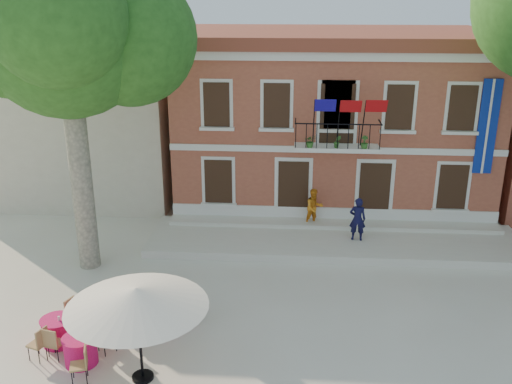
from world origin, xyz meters
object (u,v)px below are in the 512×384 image
object	(u,v)px
cafe_table_4	(164,306)
pedestrian_orange	(314,208)
cafe_table_1	(141,305)
cafe_table_3	(123,314)
plane_tree_west	(65,32)
cafe_table_0	(80,349)
patio_umbrella	(137,298)
cafe_table_2	(58,330)
pedestrian_navy	(357,219)

from	to	relation	value
cafe_table_4	pedestrian_orange	bearing A→B (deg)	55.74
cafe_table_1	cafe_table_4	world-z (taller)	same
cafe_table_1	cafe_table_3	bearing A→B (deg)	-126.92
cafe_table_3	cafe_table_4	world-z (taller)	same
pedestrian_orange	cafe_table_4	xyz separation A→B (m)	(-4.51, -6.62, -0.64)
plane_tree_west	cafe_table_0	size ratio (longest dim) A/B	5.88
cafe_table_1	cafe_table_3	distance (m)	0.66
plane_tree_west	pedestrian_orange	distance (m)	11.00
pedestrian_orange	cafe_table_4	world-z (taller)	pedestrian_orange
patio_umbrella	cafe_table_3	world-z (taller)	patio_umbrella
pedestrian_orange	cafe_table_2	world-z (taller)	pedestrian_orange
cafe_table_4	plane_tree_west	bearing A→B (deg)	136.56
patio_umbrella	cafe_table_2	bearing A→B (deg)	154.20
pedestrian_orange	cafe_table_1	xyz separation A→B (m)	(-5.19, -6.63, -0.64)
plane_tree_west	patio_umbrella	world-z (taller)	plane_tree_west
plane_tree_west	cafe_table_4	world-z (taller)	plane_tree_west
pedestrian_orange	cafe_table_4	distance (m)	8.04
pedestrian_orange	cafe_table_0	xyz separation A→B (m)	(-6.19, -8.88, -0.64)
plane_tree_west	pedestrian_orange	bearing A→B (deg)	23.42
pedestrian_navy	cafe_table_1	size ratio (longest dim) A/B	0.89
cafe_table_0	cafe_table_1	distance (m)	2.46
cafe_table_2	cafe_table_4	bearing A→B (deg)	29.22
cafe_table_3	cafe_table_4	distance (m)	1.21
pedestrian_navy	cafe_table_4	xyz separation A→B (m)	(-6.08, -5.41, -0.70)
cafe_table_3	patio_umbrella	bearing A→B (deg)	-62.74
cafe_table_0	cafe_table_1	world-z (taller)	same
patio_umbrella	pedestrian_orange	size ratio (longest dim) A/B	2.23
cafe_table_0	cafe_table_2	size ratio (longest dim) A/B	0.94
cafe_table_1	cafe_table_2	distance (m)	2.41
cafe_table_1	pedestrian_navy	bearing A→B (deg)	38.72
cafe_table_2	cafe_table_3	distance (m)	1.79
pedestrian_navy	cafe_table_3	distance (m)	9.34
cafe_table_0	patio_umbrella	bearing A→B (deg)	-15.83
pedestrian_navy	cafe_table_4	bearing A→B (deg)	46.18
cafe_table_2	cafe_table_0	bearing A→B (deg)	-40.65
cafe_table_3	pedestrian_navy	bearing A→B (deg)	39.73
cafe_table_1	cafe_table_3	world-z (taller)	same
cafe_table_0	cafe_table_3	xyz separation A→B (m)	(0.60, 1.72, -0.01)
pedestrian_orange	patio_umbrella	bearing A→B (deg)	-138.09
pedestrian_orange	cafe_table_2	distance (m)	10.79
pedestrian_orange	cafe_table_4	size ratio (longest dim) A/B	0.84
patio_umbrella	cafe_table_4	xyz separation A→B (m)	(-0.06, 2.75, -1.86)
patio_umbrella	cafe_table_4	world-z (taller)	patio_umbrella
cafe_table_1	pedestrian_orange	bearing A→B (deg)	51.95
patio_umbrella	cafe_table_0	xyz separation A→B (m)	(-1.74, 0.49, -1.86)
plane_tree_west	pedestrian_orange	xyz separation A→B (m)	(7.89, 3.42, -6.86)
cafe_table_2	cafe_table_4	xyz separation A→B (m)	(2.61, 1.46, 0.01)
cafe_table_0	plane_tree_west	bearing A→B (deg)	107.30
cafe_table_3	cafe_table_0	bearing A→B (deg)	-109.37
patio_umbrella	plane_tree_west	bearing A→B (deg)	120.03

